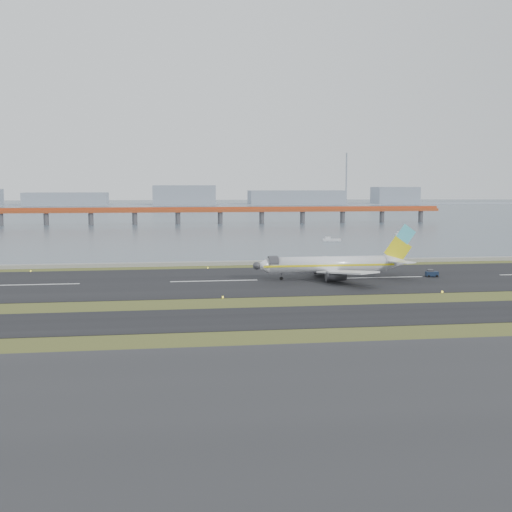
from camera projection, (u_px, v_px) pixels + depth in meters
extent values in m
plane|color=#3B4C1B|center=(226.00, 306.00, 117.33)|extent=(1000.00, 1000.00, 0.00)
cube|color=#2A2A2D|center=(279.00, 408.00, 63.19)|extent=(1000.00, 50.00, 0.10)
cube|color=black|center=(233.00, 319.00, 105.51)|extent=(1000.00, 18.00, 0.10)
cube|color=black|center=(214.00, 281.00, 146.85)|extent=(1000.00, 45.00, 0.10)
cube|color=gray|center=(206.00, 263.00, 176.33)|extent=(1000.00, 2.50, 1.00)
cube|color=#42515E|center=(178.00, 210.00, 570.08)|extent=(1400.00, 800.00, 1.30)
cube|color=#B2451E|center=(220.00, 211.00, 365.34)|extent=(260.00, 5.00, 1.60)
cube|color=#B2451E|center=(220.00, 208.00, 365.17)|extent=(260.00, 0.40, 1.40)
cylinder|color=#4C4C51|center=(46.00, 220.00, 352.52)|extent=(2.80, 2.80, 7.00)
cylinder|color=#4C4C51|center=(220.00, 219.00, 365.83)|extent=(2.80, 2.80, 7.00)
cylinder|color=#4C4C51|center=(382.00, 217.00, 379.14)|extent=(2.80, 2.80, 7.00)
cube|color=#8C97A5|center=(175.00, 205.00, 727.56)|extent=(1400.00, 80.00, 1.00)
cube|color=#8C97A5|center=(66.00, 199.00, 710.15)|extent=(90.00, 35.00, 14.00)
cube|color=#8C97A5|center=(184.00, 195.00, 727.74)|extent=(70.00, 35.00, 22.00)
cube|color=#8C97A5|center=(296.00, 197.00, 746.09)|extent=(110.00, 35.00, 16.00)
cube|color=#8C97A5|center=(395.00, 195.00, 762.50)|extent=(50.00, 35.00, 20.00)
cylinder|color=#8C97A5|center=(346.00, 178.00, 751.99)|extent=(1.80, 1.80, 60.00)
cylinder|color=white|center=(328.00, 264.00, 149.70)|extent=(28.00, 3.80, 3.80)
cone|color=white|center=(262.00, 266.00, 147.54)|extent=(3.20, 3.80, 3.80)
cone|color=white|center=(394.00, 262.00, 151.91)|extent=(5.00, 3.80, 3.80)
cube|color=yellow|center=(330.00, 265.00, 147.81)|extent=(31.00, 0.06, 0.45)
cube|color=yellow|center=(326.00, 263.00, 151.59)|extent=(31.00, 0.06, 0.45)
cube|color=white|center=(347.00, 272.00, 141.72)|extent=(11.31, 15.89, 1.66)
cube|color=white|center=(328.00, 263.00, 158.45)|extent=(11.31, 15.89, 1.66)
cylinder|color=#3D3D42|center=(336.00, 276.00, 144.07)|extent=(4.20, 2.10, 2.10)
cylinder|color=#3D3D42|center=(324.00, 269.00, 155.88)|extent=(4.20, 2.10, 2.10)
cube|color=yellow|center=(398.00, 250.00, 151.70)|extent=(6.80, 0.35, 6.85)
cube|color=#54D7EF|center=(406.00, 234.00, 151.56)|extent=(4.85, 0.37, 4.90)
cube|color=white|center=(401.00, 262.00, 148.16)|extent=(5.64, 6.80, 0.22)
cube|color=white|center=(390.00, 258.00, 155.64)|extent=(5.64, 6.80, 0.22)
cylinder|color=black|center=(281.00, 278.00, 148.51)|extent=(0.80, 0.28, 0.80)
cylinder|color=black|center=(337.00, 279.00, 147.48)|extent=(1.00, 0.38, 1.00)
cylinder|color=black|center=(331.00, 275.00, 152.99)|extent=(1.00, 0.38, 1.00)
cube|color=#152239|center=(432.00, 274.00, 153.50)|extent=(3.03, 1.91, 1.08)
cube|color=#3D3D42|center=(430.00, 271.00, 153.41)|extent=(1.39, 1.47, 0.63)
cylinder|color=black|center=(429.00, 276.00, 152.80)|extent=(0.65, 0.33, 0.63)
cylinder|color=black|center=(427.00, 275.00, 154.23)|extent=(0.65, 0.33, 0.63)
cylinder|color=black|center=(437.00, 276.00, 152.88)|extent=(0.65, 0.33, 0.63)
cylinder|color=black|center=(435.00, 275.00, 154.31)|extent=(0.65, 0.33, 0.63)
cube|color=white|center=(332.00, 240.00, 252.74)|extent=(7.31, 3.45, 0.90)
cube|color=white|center=(328.00, 238.00, 252.72)|extent=(2.27, 1.94, 0.90)
cube|color=white|center=(403.00, 235.00, 279.81)|extent=(7.62, 2.40, 0.98)
cube|color=white|center=(400.00, 233.00, 279.49)|extent=(2.18, 1.74, 0.98)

